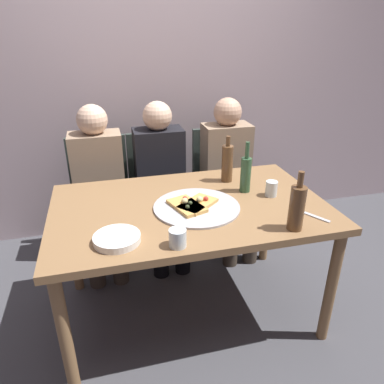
{
  "coord_description": "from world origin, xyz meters",
  "views": [
    {
      "loc": [
        -0.43,
        -1.7,
        1.64
      ],
      "look_at": [
        0.03,
        0.05,
        0.8
      ],
      "focal_mm": 33.47,
      "sensor_mm": 36.0,
      "label": 1
    }
  ],
  "objects_px": {
    "pizza_slice_extra": "(186,205)",
    "table_knife": "(310,215)",
    "pizza_tray": "(197,207)",
    "chair_left": "(101,190)",
    "beer_bottle": "(297,207)",
    "guest_by_wall": "(229,170)",
    "guest_in_sweater": "(99,182)",
    "tumbler_near": "(178,238)",
    "chair_right": "(222,178)",
    "pizza_slice_last": "(198,204)",
    "plate_stack": "(117,239)",
    "tumbler_far": "(271,189)",
    "guest_in_beanie": "(162,176)",
    "water_bottle": "(227,163)",
    "dining_table": "(190,217)",
    "wine_bottle": "(246,173)",
    "chair_middle": "(159,184)"
  },
  "relations": [
    {
      "from": "water_bottle",
      "to": "tumbler_near",
      "type": "relative_size",
      "value": 3.51
    },
    {
      "from": "tumbler_near",
      "to": "plate_stack",
      "type": "distance_m",
      "value": 0.28
    },
    {
      "from": "chair_middle",
      "to": "chair_right",
      "type": "relative_size",
      "value": 1.0
    },
    {
      "from": "wine_bottle",
      "to": "beer_bottle",
      "type": "distance_m",
      "value": 0.47
    },
    {
      "from": "wine_bottle",
      "to": "water_bottle",
      "type": "xyz_separation_m",
      "value": [
        -0.05,
        0.18,
        0.01
      ]
    },
    {
      "from": "pizza_slice_extra",
      "to": "beer_bottle",
      "type": "height_order",
      "value": "beer_bottle"
    },
    {
      "from": "pizza_slice_last",
      "to": "plate_stack",
      "type": "height_order",
      "value": "pizza_slice_last"
    },
    {
      "from": "water_bottle",
      "to": "guest_by_wall",
      "type": "xyz_separation_m",
      "value": [
        0.19,
        0.45,
        -0.23
      ]
    },
    {
      "from": "chair_left",
      "to": "guest_in_beanie",
      "type": "relative_size",
      "value": 0.77
    },
    {
      "from": "pizza_tray",
      "to": "chair_left",
      "type": "xyz_separation_m",
      "value": [
        -0.51,
        0.91,
        -0.24
      ]
    },
    {
      "from": "pizza_tray",
      "to": "guest_in_sweater",
      "type": "relative_size",
      "value": 0.4
    },
    {
      "from": "wine_bottle",
      "to": "chair_middle",
      "type": "height_order",
      "value": "wine_bottle"
    },
    {
      "from": "water_bottle",
      "to": "tumbler_far",
      "type": "bearing_deg",
      "value": -57.49
    },
    {
      "from": "plate_stack",
      "to": "beer_bottle",
      "type": "bearing_deg",
      "value": -6.58
    },
    {
      "from": "pizza_slice_last",
      "to": "tumbler_near",
      "type": "relative_size",
      "value": 3.04
    },
    {
      "from": "dining_table",
      "to": "tumbler_near",
      "type": "distance_m",
      "value": 0.43
    },
    {
      "from": "pizza_slice_extra",
      "to": "beer_bottle",
      "type": "relative_size",
      "value": 0.84
    },
    {
      "from": "wine_bottle",
      "to": "guest_in_beanie",
      "type": "relative_size",
      "value": 0.26
    },
    {
      "from": "beer_bottle",
      "to": "chair_right",
      "type": "relative_size",
      "value": 0.33
    },
    {
      "from": "pizza_tray",
      "to": "water_bottle",
      "type": "xyz_separation_m",
      "value": [
        0.28,
        0.31,
        0.11
      ]
    },
    {
      "from": "tumbler_far",
      "to": "guest_in_sweater",
      "type": "relative_size",
      "value": 0.08
    },
    {
      "from": "pizza_tray",
      "to": "chair_middle",
      "type": "xyz_separation_m",
      "value": [
        -0.06,
        0.91,
        -0.24
      ]
    },
    {
      "from": "wine_bottle",
      "to": "tumbler_far",
      "type": "distance_m",
      "value": 0.17
    },
    {
      "from": "pizza_slice_extra",
      "to": "table_knife",
      "type": "bearing_deg",
      "value": -20.56
    },
    {
      "from": "guest_in_sweater",
      "to": "guest_by_wall",
      "type": "xyz_separation_m",
      "value": [
        0.98,
        0.0,
        0.0
      ]
    },
    {
      "from": "dining_table",
      "to": "pizza_tray",
      "type": "xyz_separation_m",
      "value": [
        0.03,
        -0.05,
        0.08
      ]
    },
    {
      "from": "pizza_slice_last",
      "to": "tumbler_far",
      "type": "distance_m",
      "value": 0.45
    },
    {
      "from": "water_bottle",
      "to": "pizza_slice_extra",
      "type": "bearing_deg",
      "value": -137.15
    },
    {
      "from": "wine_bottle",
      "to": "guest_by_wall",
      "type": "height_order",
      "value": "guest_by_wall"
    },
    {
      "from": "water_bottle",
      "to": "table_knife",
      "type": "height_order",
      "value": "water_bottle"
    },
    {
      "from": "chair_left",
      "to": "guest_in_sweater",
      "type": "xyz_separation_m",
      "value": [
        0.0,
        -0.15,
        0.13
      ]
    },
    {
      "from": "guest_in_beanie",
      "to": "beer_bottle",
      "type": "bearing_deg",
      "value": 112.84
    },
    {
      "from": "table_knife",
      "to": "guest_in_sweater",
      "type": "xyz_separation_m",
      "value": [
        -1.05,
        0.99,
        -0.11
      ]
    },
    {
      "from": "wine_bottle",
      "to": "beer_bottle",
      "type": "relative_size",
      "value": 1.02
    },
    {
      "from": "wine_bottle",
      "to": "chair_right",
      "type": "bearing_deg",
      "value": 80.02
    },
    {
      "from": "dining_table",
      "to": "water_bottle",
      "type": "distance_m",
      "value": 0.45
    },
    {
      "from": "tumbler_near",
      "to": "chair_right",
      "type": "bearing_deg",
      "value": 62.53
    },
    {
      "from": "plate_stack",
      "to": "chair_left",
      "type": "relative_size",
      "value": 0.24
    },
    {
      "from": "table_knife",
      "to": "guest_by_wall",
      "type": "xyz_separation_m",
      "value": [
        -0.08,
        0.99,
        -0.11
      ]
    },
    {
      "from": "tumbler_far",
      "to": "guest_in_beanie",
      "type": "bearing_deg",
      "value": 125.63
    },
    {
      "from": "chair_middle",
      "to": "guest_in_sweater",
      "type": "xyz_separation_m",
      "value": [
        -0.45,
        -0.15,
        0.13
      ]
    },
    {
      "from": "pizza_slice_last",
      "to": "guest_in_sweater",
      "type": "distance_m",
      "value": 0.92
    },
    {
      "from": "pizza_tray",
      "to": "beer_bottle",
      "type": "xyz_separation_m",
      "value": [
        0.4,
        -0.33,
        0.11
      ]
    },
    {
      "from": "chair_left",
      "to": "chair_right",
      "type": "distance_m",
      "value": 0.98
    },
    {
      "from": "guest_by_wall",
      "to": "dining_table",
      "type": "bearing_deg",
      "value": 55.15
    },
    {
      "from": "tumbler_near",
      "to": "guest_by_wall",
      "type": "relative_size",
      "value": 0.07
    },
    {
      "from": "guest_in_sweater",
      "to": "chair_left",
      "type": "bearing_deg",
      "value": -90.0
    },
    {
      "from": "dining_table",
      "to": "beer_bottle",
      "type": "distance_m",
      "value": 0.6
    },
    {
      "from": "plate_stack",
      "to": "guest_by_wall",
      "type": "relative_size",
      "value": 0.18
    },
    {
      "from": "dining_table",
      "to": "guest_in_beanie",
      "type": "relative_size",
      "value": 1.28
    }
  ]
}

